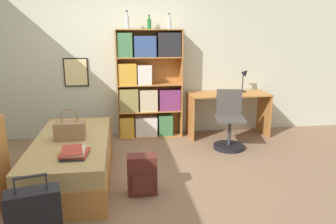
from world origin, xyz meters
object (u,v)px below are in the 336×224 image
bottle_brown (149,24)px  handbag (70,130)px  bottle_clear (169,23)px  bookcase (147,86)px  suitcase (35,221)px  book_stack_on_bed (74,153)px  desk_lamp (245,76)px  bed (73,158)px  desk_chair (229,130)px  desk (228,105)px  backpack (142,175)px  bottle_green (127,22)px

bottle_brown → handbag: bearing=-126.0°
handbag → bottle_clear: (1.44, 1.46, 1.29)m
bookcase → bottle_brown: bottle_brown is taller
suitcase → bookcase: size_ratio=0.37×
handbag → bottle_brown: (1.12, 1.55, 1.29)m
book_stack_on_bed → bottle_brown: bottle_brown is taller
desk_lamp → bed: bearing=-152.1°
handbag → desk_chair: desk_chair is taller
suitcase → bookcase: bearing=68.2°
bed → desk: bearing=29.2°
handbag → bookcase: bearing=54.6°
desk → bed: bearing=-150.8°
bed → bookcase: bookcase is taller
suitcase → desk_chair: desk_chair is taller
book_stack_on_bed → backpack: size_ratio=0.79×
handbag → desk: (2.45, 1.36, -0.08)m
bed → bottle_brown: size_ratio=9.04×
handbag → bottle_green: size_ratio=1.34×
bottle_clear → bed: bearing=-134.3°
suitcase → backpack: 1.28m
bookcase → backpack: 2.17m
handbag → backpack: handbag is taller
bed → bottle_green: 2.36m
handbag → desk_chair: 2.42m
suitcase → desk_lamp: desk_lamp is taller
bottle_clear → desk: bottle_clear is taller
book_stack_on_bed → desk: 3.04m
bed → desk: (2.44, 1.37, 0.29)m
desk_lamp → book_stack_on_bed: bearing=-142.5°
bottle_clear → bottle_green: bearing=179.6°
desk → desk_lamp: (0.31, 0.09, 0.49)m
bottle_clear → bookcase: bearing=174.6°
desk_chair → bed: bearing=-161.7°
book_stack_on_bed → backpack: book_stack_on_bed is taller
bed → backpack: bearing=-34.0°
handbag → bottle_green: 2.11m
book_stack_on_bed → desk_chair: bearing=31.5°
handbag → bottle_clear: 2.43m
bed → desk: size_ratio=1.48×
bookcase → desk_lamp: bearing=-1.6°
bed → desk_lamp: 3.21m
suitcase → desk_lamp: bearing=45.2°
desk_chair → backpack: (-1.45, -1.30, -0.07)m
bottle_green → bottle_brown: bearing=12.1°
suitcase → bottle_green: size_ratio=2.40×
handbag → book_stack_on_bed: handbag is taller
bed → desk_chair: 2.39m
bed → book_stack_on_bed: size_ratio=5.71×
bed → backpack: bed is taller
book_stack_on_bed → bottle_brown: 2.72m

